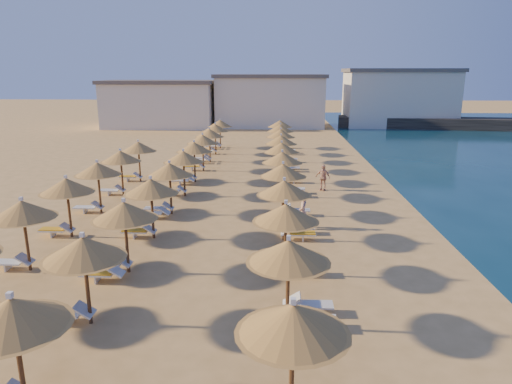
{
  "coord_description": "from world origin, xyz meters",
  "views": [
    {
      "loc": [
        1.92,
        -19.96,
        7.63
      ],
      "look_at": [
        0.87,
        4.0,
        1.3
      ],
      "focal_mm": 32.0,
      "sensor_mm": 36.0,
      "label": 1
    }
  ],
  "objects_px": {
    "parasol_row_west": "(177,163)",
    "beachgoer_a": "(303,212)",
    "parasol_row_east": "(283,164)",
    "jetty": "(448,123)",
    "beachgoer_c": "(323,177)"
  },
  "relations": [
    {
      "from": "beachgoer_a",
      "to": "jetty",
      "type": "bearing_deg",
      "value": 159.37
    },
    {
      "from": "parasol_row_east",
      "to": "beachgoer_c",
      "type": "xyz_separation_m",
      "value": [
        2.73,
        3.75,
        -1.6
      ]
    },
    {
      "from": "beachgoer_c",
      "to": "parasol_row_west",
      "type": "bearing_deg",
      "value": -125.97
    },
    {
      "from": "jetty",
      "to": "parasol_row_east",
      "type": "bearing_deg",
      "value": -113.72
    },
    {
      "from": "parasol_row_east",
      "to": "parasol_row_west",
      "type": "distance_m",
      "value": 6.14
    },
    {
      "from": "beachgoer_a",
      "to": "beachgoer_c",
      "type": "xyz_separation_m",
      "value": [
        1.74,
        7.74,
        0.0
      ]
    },
    {
      "from": "jetty",
      "to": "parasol_row_east",
      "type": "relative_size",
      "value": 0.68
    },
    {
      "from": "parasol_row_east",
      "to": "parasol_row_west",
      "type": "height_order",
      "value": "same"
    },
    {
      "from": "jetty",
      "to": "beachgoer_c",
      "type": "distance_m",
      "value": 40.49
    },
    {
      "from": "parasol_row_east",
      "to": "beachgoer_c",
      "type": "relative_size",
      "value": 25.42
    },
    {
      "from": "parasol_row_west",
      "to": "beachgoer_a",
      "type": "height_order",
      "value": "parasol_row_west"
    },
    {
      "from": "parasol_row_west",
      "to": "parasol_row_east",
      "type": "bearing_deg",
      "value": 0.0
    },
    {
      "from": "parasol_row_west",
      "to": "beachgoer_a",
      "type": "xyz_separation_m",
      "value": [
        7.13,
        -3.99,
        -1.6
      ]
    },
    {
      "from": "parasol_row_east",
      "to": "beachgoer_a",
      "type": "distance_m",
      "value": 4.41
    },
    {
      "from": "parasol_row_east",
      "to": "beachgoer_c",
      "type": "distance_m",
      "value": 4.91
    }
  ]
}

